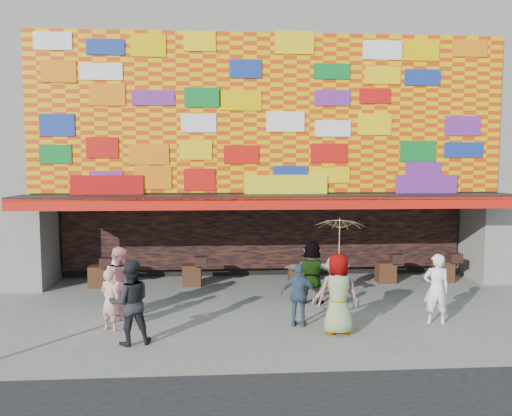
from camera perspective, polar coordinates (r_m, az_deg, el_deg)
The scene contains 12 objects.
ground at distance 12.37m, azimuth 3.35°, elevation -13.77°, with size 90.00×90.00×0.00m, color slate.
shop_building at distance 19.89m, azimuth 0.42°, elevation 8.63°, with size 15.20×9.40×10.00m.
ped_a at distance 13.81m, azimuth -15.33°, elevation -8.49°, with size 0.78×0.51×1.60m, color white.
ped_b at distance 12.63m, azimuth -16.32°, elevation -10.04°, with size 0.54×0.36×1.49m, color pink.
ped_c at distance 11.55m, azimuth -14.20°, elevation -10.43°, with size 0.91×0.71×1.87m, color black.
ped_d at distance 12.36m, azimuth 9.10°, elevation -9.54°, with size 1.15×0.66×1.78m, color gray.
ped_e at distance 12.47m, azimuth 4.98°, elevation -9.87°, with size 0.92×0.38×1.57m, color #394C65.
ped_f at distance 14.47m, azimuth 6.42°, elevation -7.32°, with size 1.66×0.53×1.79m, color gray.
ped_g at distance 12.00m, azimuth 9.39°, elevation -9.65°, with size 0.94×0.61×1.92m, color gray.
ped_h at distance 13.40m, azimuth 19.91°, elevation -8.67°, with size 0.64×0.42×1.76m, color white.
ped_i at distance 13.62m, azimuth -15.31°, elevation -8.13°, with size 0.90×0.70×1.85m, color pink.
parasol at distance 11.75m, azimuth 9.48°, elevation -3.66°, with size 1.53×1.54×2.00m.
Camera 1 is at (-1.50, -11.62, 3.99)m, focal length 35.00 mm.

